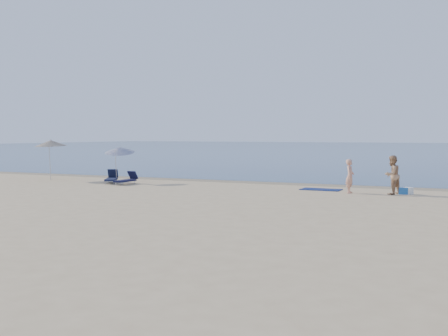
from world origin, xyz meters
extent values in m
plane|color=#CAB187|center=(0.00, 0.00, 0.00)|extent=(160.00, 160.00, 0.00)
cube|color=#0B2647|center=(0.00, 100.00, 0.00)|extent=(240.00, 160.00, 0.01)
cube|color=#847254|center=(0.00, 19.40, 0.00)|extent=(240.00, 1.60, 0.00)
imported|color=#DF987D|center=(4.32, 15.87, 0.79)|extent=(0.42, 0.60, 1.59)
imported|color=tan|center=(6.18, 16.11, 0.89)|extent=(1.01, 1.08, 1.78)
cube|color=#0F1C4F|center=(2.68, 16.82, 0.02)|extent=(1.95, 1.10, 0.03)
cube|color=white|center=(6.85, 16.49, 0.16)|extent=(0.46, 0.43, 0.32)
cube|color=#2164B4|center=(6.64, 16.41, 0.16)|extent=(0.52, 0.43, 0.31)
cylinder|color=silver|center=(-8.85, 15.74, 0.92)|extent=(0.21, 0.40, 1.92)
cone|color=silver|center=(-8.85, 16.12, 1.86)|extent=(2.23, 2.24, 0.63)
sphere|color=silver|center=(-8.85, 16.12, 2.03)|extent=(0.06, 0.06, 0.06)
cylinder|color=silver|center=(-13.77, 15.85, 1.08)|extent=(0.04, 0.15, 2.27)
cone|color=beige|center=(-13.77, 15.95, 2.22)|extent=(1.88, 1.90, 0.44)
sphere|color=silver|center=(-13.77, 15.95, 2.42)|extent=(0.07, 0.07, 0.07)
cube|color=#141A39|center=(-8.93, 15.40, 0.22)|extent=(1.23, 1.61, 0.10)
cube|color=#141A39|center=(-9.30, 16.07, 0.51)|extent=(0.67, 0.60, 0.50)
cylinder|color=#A5A5AD|center=(-8.74, 15.51, 0.11)|extent=(0.03, 0.03, 0.22)
cube|color=#131434|center=(-7.80, 15.13, 0.21)|extent=(0.55, 1.44, 0.10)
cube|color=#131434|center=(-7.79, 15.84, 0.48)|extent=(0.53, 0.36, 0.46)
cylinder|color=#A5A5AD|center=(-7.60, 15.12, 0.10)|extent=(0.03, 0.03, 0.21)
camera|label=1|loc=(10.11, -10.18, 2.74)|focal=45.00mm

